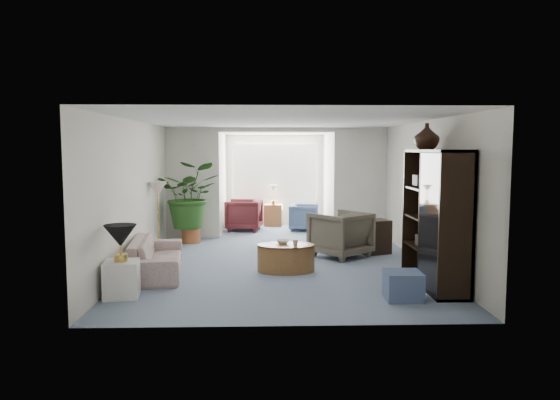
{
  "coord_description": "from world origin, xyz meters",
  "views": [
    {
      "loc": [
        -0.29,
        -8.82,
        2.02
      ],
      "look_at": [
        0.0,
        0.6,
        1.1
      ],
      "focal_mm": 33.63,
      "sensor_mm": 36.0,
      "label": 1
    }
  ],
  "objects_px": {
    "sofa": "(157,256)",
    "sunroom_table": "(273,215)",
    "coffee_table": "(286,258)",
    "coffee_cup": "(295,243)",
    "table_lamp": "(120,236)",
    "sunroom_chair_blue": "(304,217)",
    "wingback_chair": "(340,234)",
    "side_table_dark": "(374,237)",
    "ottoman": "(403,286)",
    "plant_pot": "(191,235)",
    "sunroom_chair_maroon": "(244,215)",
    "framed_picture": "(428,168)",
    "end_table": "(122,279)",
    "cabinet_urn": "(427,136)",
    "coffee_bowl": "(283,242)",
    "floor_lamp": "(158,189)",
    "entertainment_cabinet": "(435,218)"
  },
  "relations": [
    {
      "from": "table_lamp",
      "to": "coffee_cup",
      "type": "xyz_separation_m",
      "value": [
        2.46,
        1.36,
        -0.35
      ]
    },
    {
      "from": "coffee_cup",
      "to": "framed_picture",
      "type": "bearing_deg",
      "value": 7.64
    },
    {
      "from": "plant_pot",
      "to": "sunroom_chair_maroon",
      "type": "height_order",
      "value": "sunroom_chair_maroon"
    },
    {
      "from": "sofa",
      "to": "sunroom_table",
      "type": "bearing_deg",
      "value": -28.22
    },
    {
      "from": "coffee_cup",
      "to": "sunroom_table",
      "type": "bearing_deg",
      "value": 92.87
    },
    {
      "from": "side_table_dark",
      "to": "ottoman",
      "type": "relative_size",
      "value": 1.38
    },
    {
      "from": "side_table_dark",
      "to": "sunroom_chair_maroon",
      "type": "xyz_separation_m",
      "value": [
        -2.63,
        2.95,
        0.06
      ]
    },
    {
      "from": "sofa",
      "to": "sunroom_chair_maroon",
      "type": "relative_size",
      "value": 2.3
    },
    {
      "from": "coffee_table",
      "to": "coffee_cup",
      "type": "distance_m",
      "value": 0.32
    },
    {
      "from": "side_table_dark",
      "to": "wingback_chair",
      "type": "bearing_deg",
      "value": -156.8
    },
    {
      "from": "sunroom_chair_maroon",
      "to": "cabinet_urn",
      "type": "bearing_deg",
      "value": 39.69
    },
    {
      "from": "framed_picture",
      "to": "sunroom_table",
      "type": "height_order",
      "value": "framed_picture"
    },
    {
      "from": "ottoman",
      "to": "plant_pot",
      "type": "distance_m",
      "value": 5.6
    },
    {
      "from": "end_table",
      "to": "ottoman",
      "type": "xyz_separation_m",
      "value": [
        3.81,
        -0.22,
        -0.06
      ]
    },
    {
      "from": "ottoman",
      "to": "sunroom_chair_blue",
      "type": "height_order",
      "value": "sunroom_chair_blue"
    },
    {
      "from": "side_table_dark",
      "to": "cabinet_urn",
      "type": "height_order",
      "value": "cabinet_urn"
    },
    {
      "from": "coffee_bowl",
      "to": "plant_pot",
      "type": "relative_size",
      "value": 0.57
    },
    {
      "from": "framed_picture",
      "to": "side_table_dark",
      "type": "relative_size",
      "value": 0.76
    },
    {
      "from": "table_lamp",
      "to": "sunroom_chair_blue",
      "type": "xyz_separation_m",
      "value": [
        2.94,
        5.86,
        -0.53
      ]
    },
    {
      "from": "ottoman",
      "to": "sunroom_chair_maroon",
      "type": "bearing_deg",
      "value": 111.31
    },
    {
      "from": "wingback_chair",
      "to": "cabinet_urn",
      "type": "distance_m",
      "value": 2.63
    },
    {
      "from": "coffee_table",
      "to": "entertainment_cabinet",
      "type": "relative_size",
      "value": 0.47
    },
    {
      "from": "floor_lamp",
      "to": "cabinet_urn",
      "type": "bearing_deg",
      "value": -24.38
    },
    {
      "from": "wingback_chair",
      "to": "sunroom_table",
      "type": "bearing_deg",
      "value": -112.66
    },
    {
      "from": "framed_picture",
      "to": "plant_pot",
      "type": "height_order",
      "value": "framed_picture"
    },
    {
      "from": "sunroom_chair_blue",
      "to": "sunroom_table",
      "type": "height_order",
      "value": "sunroom_chair_blue"
    },
    {
      "from": "side_table_dark",
      "to": "sunroom_chair_blue",
      "type": "height_order",
      "value": "side_table_dark"
    },
    {
      "from": "entertainment_cabinet",
      "to": "ottoman",
      "type": "height_order",
      "value": "entertainment_cabinet"
    },
    {
      "from": "sofa",
      "to": "end_table",
      "type": "bearing_deg",
      "value": 164.09
    },
    {
      "from": "end_table",
      "to": "coffee_cup",
      "type": "height_order",
      "value": "coffee_cup"
    },
    {
      "from": "sunroom_chair_maroon",
      "to": "end_table",
      "type": "bearing_deg",
      "value": -6.09
    },
    {
      "from": "ottoman",
      "to": "side_table_dark",
      "type": "bearing_deg",
      "value": 85.21
    },
    {
      "from": "sofa",
      "to": "entertainment_cabinet",
      "type": "distance_m",
      "value": 4.4
    },
    {
      "from": "sofa",
      "to": "coffee_cup",
      "type": "bearing_deg",
      "value": -97.28
    },
    {
      "from": "sofa",
      "to": "end_table",
      "type": "distance_m",
      "value": 1.37
    },
    {
      "from": "sofa",
      "to": "sunroom_chair_blue",
      "type": "bearing_deg",
      "value": -38.77
    },
    {
      "from": "coffee_bowl",
      "to": "entertainment_cabinet",
      "type": "bearing_deg",
      "value": -25.2
    },
    {
      "from": "table_lamp",
      "to": "wingback_chair",
      "type": "height_order",
      "value": "table_lamp"
    },
    {
      "from": "sofa",
      "to": "sunroom_table",
      "type": "distance_m",
      "value": 5.63
    },
    {
      "from": "sunroom_table",
      "to": "sunroom_chair_maroon",
      "type": "bearing_deg",
      "value": -135.0
    },
    {
      "from": "coffee_bowl",
      "to": "plant_pot",
      "type": "xyz_separation_m",
      "value": [
        -1.89,
        2.63,
        -0.32
      ]
    },
    {
      "from": "end_table",
      "to": "sunroom_chair_maroon",
      "type": "relative_size",
      "value": 0.59
    },
    {
      "from": "framed_picture",
      "to": "table_lamp",
      "type": "height_order",
      "value": "framed_picture"
    },
    {
      "from": "cabinet_urn",
      "to": "sunroom_chair_blue",
      "type": "distance_m",
      "value": 5.42
    },
    {
      "from": "coffee_table",
      "to": "sunroom_table",
      "type": "relative_size",
      "value": 1.67
    },
    {
      "from": "entertainment_cabinet",
      "to": "sunroom_chair_blue",
      "type": "relative_size",
      "value": 2.82
    },
    {
      "from": "entertainment_cabinet",
      "to": "cabinet_urn",
      "type": "height_order",
      "value": "cabinet_urn"
    },
    {
      "from": "floor_lamp",
      "to": "sunroom_chair_maroon",
      "type": "relative_size",
      "value": 0.42
    },
    {
      "from": "entertainment_cabinet",
      "to": "plant_pot",
      "type": "relative_size",
      "value": 5.03
    },
    {
      "from": "plant_pot",
      "to": "sunroom_chair_blue",
      "type": "bearing_deg",
      "value": 32.96
    }
  ]
}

